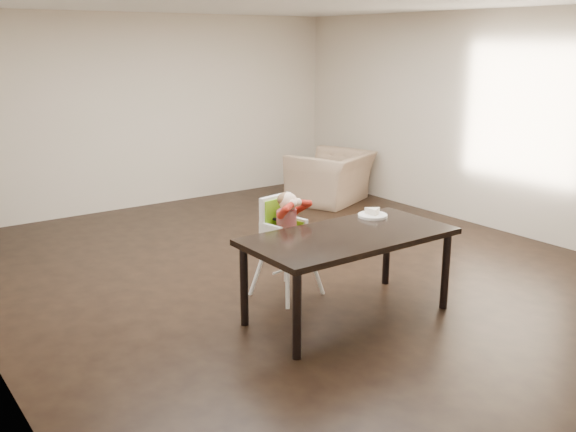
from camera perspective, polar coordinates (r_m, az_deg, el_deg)
name	(u,v)px	position (r m, az deg, el deg)	size (l,w,h in m)	color
ground	(294,270)	(6.73, 0.55, -4.86)	(7.00, 7.00, 0.00)	black
room_walls	(295,90)	(6.34, 0.59, 11.10)	(6.02, 7.02, 2.71)	beige
dining_table	(349,243)	(5.45, 5.43, -2.37)	(1.80, 0.90, 0.75)	black
high_chair	(285,223)	(5.91, -0.28, -0.61)	(0.48, 0.48, 0.99)	white
plate	(373,214)	(5.97, 7.55, 0.19)	(0.30, 0.30, 0.08)	white
armchair	(331,169)	(9.49, 3.84, 4.19)	(1.14, 0.74, 0.99)	tan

